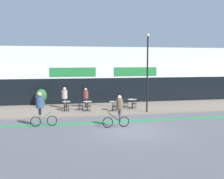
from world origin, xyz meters
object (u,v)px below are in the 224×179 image
at_px(bistro_table_0, 66,104).
at_px(pedestrian_far_end, 86,96).
at_px(cafe_chair_0_near, 67,105).
at_px(cafe_chair_3_near, 134,103).
at_px(cafe_chair_1_near, 88,105).
at_px(cafe_chair_2_near, 115,105).
at_px(bistro_table_1, 88,104).
at_px(planter_pot, 41,97).
at_px(bistro_table_3, 132,102).
at_px(cafe_chair_2_side, 120,104).
at_px(bistro_table_2, 113,104).
at_px(pedestrian_near_end, 65,96).
at_px(cyclist_1, 40,106).
at_px(cafe_chair_3_side, 125,102).
at_px(lamp_post, 147,68).
at_px(cyclist_0, 119,109).
at_px(cafe_chair_1_side, 80,104).

height_order(bistro_table_0, pedestrian_far_end, pedestrian_far_end).
xyz_separation_m(cafe_chair_0_near, cafe_chair_3_near, (5.62, 0.19, 0.00)).
bearing_deg(cafe_chair_1_near, cafe_chair_2_near, -96.47).
distance_m(bistro_table_0, bistro_table_1, 1.74).
bearing_deg(planter_pot, bistro_table_3, -17.90).
height_order(cafe_chair_2_side, cafe_chair_3_near, same).
bearing_deg(cafe_chair_3_near, bistro_table_1, 86.89).
xyz_separation_m(cafe_chair_0_near, pedestrian_far_end, (1.68, 1.74, 0.49)).
height_order(bistro_table_2, pedestrian_near_end, pedestrian_near_end).
bearing_deg(bistro_table_0, bistro_table_2, -11.42).
bearing_deg(cafe_chair_2_near, planter_pot, 52.43).
distance_m(planter_pot, cyclist_1, 7.37).
distance_m(bistro_table_2, bistro_table_3, 2.10).
relative_size(cafe_chair_3_side, lamp_post, 0.15).
bearing_deg(cafe_chair_3_near, cyclist_1, 118.42).
xyz_separation_m(planter_pot, cyclist_0, (5.32, -8.47, 0.21)).
relative_size(cafe_chair_3_side, cyclist_1, 0.41).
xyz_separation_m(bistro_table_3, cafe_chair_2_near, (-1.87, -1.57, -0.01)).
height_order(bistro_table_3, lamp_post, lamp_post).
bearing_deg(bistro_table_1, cafe_chair_3_side, 8.73).
distance_m(cafe_chair_1_side, planter_pot, 4.48).
height_order(cafe_chair_1_side, pedestrian_near_end, pedestrian_near_end).
height_order(cafe_chair_2_near, cafe_chair_2_side, same).
height_order(cafe_chair_1_near, cyclist_1, cyclist_1).
bearing_deg(bistro_table_2, cafe_chair_3_side, 36.82).
xyz_separation_m(bistro_table_0, cafe_chair_3_side, (5.00, 0.18, -0.00)).
relative_size(bistro_table_2, planter_pot, 0.49).
relative_size(bistro_table_3, cafe_chair_0_near, 0.88).
distance_m(cafe_chair_3_near, planter_pot, 8.43).
relative_size(bistro_table_2, pedestrian_far_end, 0.44).
height_order(cafe_chair_1_side, pedestrian_far_end, pedestrian_far_end).
bearing_deg(bistro_table_3, cyclist_0, -112.78).
bearing_deg(cyclist_1, bistro_table_1, 49.97).
bearing_deg(planter_pot, pedestrian_near_end, -39.19).
relative_size(cafe_chair_0_near, cyclist_0, 0.45).
distance_m(cyclist_0, pedestrian_far_end, 7.02).
distance_m(cyclist_1, pedestrian_far_end, 6.66).
relative_size(bistro_table_2, cafe_chair_3_near, 0.82).
bearing_deg(cafe_chair_1_side, cafe_chair_3_side, 1.75).
distance_m(cafe_chair_0_near, pedestrian_near_end, 1.75).
distance_m(cafe_chair_3_side, pedestrian_near_end, 5.22).
bearing_deg(planter_pot, bistro_table_2, -30.30).
bearing_deg(cafe_chair_1_near, cyclist_0, -157.96).
xyz_separation_m(cafe_chair_3_near, lamp_post, (0.62, -1.52, 2.96)).
relative_size(bistro_table_0, cafe_chair_2_side, 0.81).
bearing_deg(cyclist_0, cafe_chair_3_side, -108.40).
height_order(bistro_table_0, planter_pot, planter_pot).
bearing_deg(bistro_table_2, cafe_chair_1_side, 170.91).
bearing_deg(lamp_post, cafe_chair_2_near, 166.99).
height_order(cafe_chair_3_near, cyclist_1, cyclist_1).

